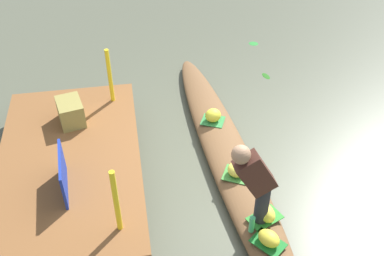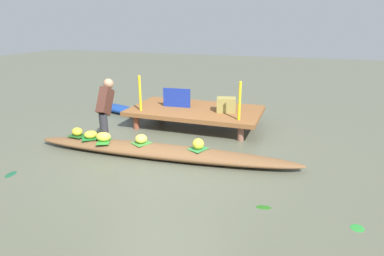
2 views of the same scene
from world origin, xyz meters
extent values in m
plane|color=#535644|center=(0.00, 0.00, 0.00)|extent=(40.00, 40.00, 0.00)
cube|color=brown|center=(-0.01, 2.11, 0.39)|extent=(3.20, 1.80, 0.10)
cylinder|color=brown|center=(-1.29, 1.39, 0.17)|extent=(0.14, 0.14, 0.34)
cylinder|color=brown|center=(1.27, 1.39, 0.17)|extent=(0.14, 0.14, 0.34)
cylinder|color=#796345|center=(-1.29, 2.83, 0.17)|extent=(0.14, 0.14, 0.34)
cylinder|color=brown|center=(1.27, 2.83, 0.17)|extent=(0.14, 0.14, 0.34)
ellipsoid|color=brown|center=(0.00, 0.00, 0.11)|extent=(5.34, 0.97, 0.22)
ellipsoid|color=navy|center=(-2.51, 2.55, 0.11)|extent=(1.93, 0.98, 0.22)
cube|color=#307E3C|center=(0.72, 0.08, 0.23)|extent=(0.39, 0.41, 0.01)
ellipsoid|color=yellow|center=(0.72, 0.08, 0.33)|extent=(0.25, 0.27, 0.20)
cube|color=#3E8235|center=(-0.43, 0.01, 0.23)|extent=(0.42, 0.43, 0.01)
ellipsoid|color=#F3E14D|center=(-0.43, 0.01, 0.32)|extent=(0.24, 0.24, 0.17)
cube|color=#2D852D|center=(-1.18, -0.15, 0.23)|extent=(0.38, 0.46, 0.01)
ellipsoid|color=yellow|center=(-1.18, -0.15, 0.32)|extent=(0.33, 0.26, 0.19)
cube|color=#1E551E|center=(-1.88, -0.03, 0.23)|extent=(0.35, 0.30, 0.01)
ellipsoid|color=yellow|center=(-1.88, -0.03, 0.31)|extent=(0.29, 0.27, 0.17)
cube|color=#1C732A|center=(-1.52, -0.08, 0.23)|extent=(0.44, 0.42, 0.01)
ellipsoid|color=yellow|center=(-1.52, -0.08, 0.31)|extent=(0.32, 0.31, 0.16)
cylinder|color=#28282D|center=(-1.19, -0.08, 0.50)|extent=(0.16, 0.16, 0.55)
cube|color=#44241C|center=(-1.20, 0.05, 1.00)|extent=(0.21, 0.51, 0.59)
sphere|color=#9E7556|center=(-1.21, 0.22, 1.31)|extent=(0.20, 0.20, 0.20)
cylinder|color=#42B56D|center=(-1.33, 0.06, 0.34)|extent=(0.07, 0.07, 0.23)
cube|color=#192F96|center=(-0.51, 2.11, 0.67)|extent=(0.70, 0.09, 0.47)
cylinder|color=yellow|center=(-1.21, 1.51, 0.86)|extent=(0.06, 0.06, 0.85)
cylinder|color=yellow|center=(1.19, 1.51, 0.86)|extent=(0.06, 0.06, 0.85)
cube|color=olive|center=(0.76, 2.08, 0.61)|extent=(0.50, 0.41, 0.34)
ellipsoid|color=#194F34|center=(-2.12, -1.54, 0.00)|extent=(0.19, 0.29, 0.01)
ellipsoid|color=#205C16|center=(2.09, -1.17, 0.00)|extent=(0.23, 0.15, 0.01)
ellipsoid|color=#27812F|center=(3.27, -1.26, 0.00)|extent=(0.22, 0.24, 0.01)
camera|label=1|loc=(-4.44, 1.26, 4.39)|focal=42.67mm
camera|label=2|loc=(2.43, -5.22, 2.47)|focal=30.14mm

